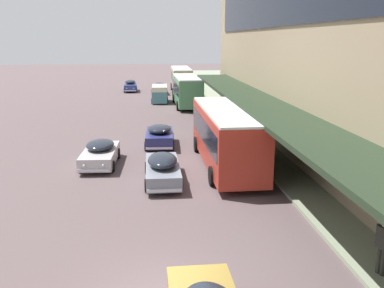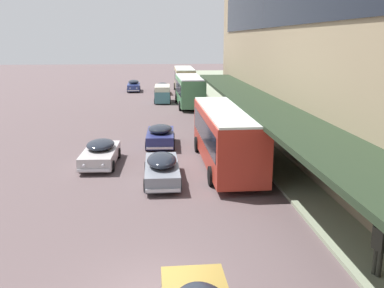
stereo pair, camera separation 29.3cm
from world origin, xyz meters
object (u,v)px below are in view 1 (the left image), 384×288
at_px(sedan_trailing_mid, 163,168).
at_px(sedan_second_near, 160,135).
at_px(transit_bus_kerbside_rear, 187,89).
at_px(pedestrian_at_kerb, 383,243).
at_px(transit_bus_kerbside_far, 181,78).
at_px(transit_bus_kerbside_front, 226,134).
at_px(sedan_oncoming_rear, 130,86).
at_px(sedan_trailing_near, 159,88).
at_px(sedan_oncoming_front, 100,153).
at_px(vw_van, 160,93).

relative_size(sedan_trailing_mid, sedan_second_near, 1.14).
relative_size(transit_bus_kerbside_rear, pedestrian_at_kerb, 4.97).
relative_size(transit_bus_kerbside_far, sedan_second_near, 2.36).
distance_m(transit_bus_kerbside_front, transit_bus_kerbside_far, 35.93).
relative_size(transit_bus_kerbside_front, pedestrian_at_kerb, 5.66).
xyz_separation_m(sedan_trailing_mid, sedan_second_near, (0.00, 7.70, 0.00)).
bearing_deg(sedan_oncoming_rear, pedestrian_at_kerb, -78.87).
xyz_separation_m(transit_bus_kerbside_front, sedan_trailing_near, (-3.12, 34.86, -1.18)).
bearing_deg(sedan_second_near, sedan_trailing_mid, -90.02).
xyz_separation_m(sedan_oncoming_front, sedan_second_near, (3.57, 4.23, 0.03)).
bearing_deg(sedan_oncoming_rear, vw_van, -70.75).
relative_size(transit_bus_kerbside_front, vw_van, 2.29).
bearing_deg(vw_van, transit_bus_kerbside_front, -83.06).
height_order(transit_bus_kerbside_rear, sedan_trailing_near, transit_bus_kerbside_rear).
bearing_deg(sedan_trailing_mid, transit_bus_kerbside_rear, 82.43).
height_order(transit_bus_kerbside_front, sedan_second_near, transit_bus_kerbside_front).
relative_size(transit_bus_kerbside_front, sedan_oncoming_front, 2.21).
bearing_deg(sedan_oncoming_front, sedan_trailing_near, 82.98).
relative_size(sedan_second_near, pedestrian_at_kerb, 2.36).
xyz_separation_m(transit_bus_kerbside_rear, sedan_oncoming_rear, (-6.87, 14.74, -1.08)).
bearing_deg(pedestrian_at_kerb, sedan_trailing_mid, 123.05).
height_order(sedan_oncoming_front, vw_van, vw_van).
relative_size(sedan_trailing_near, pedestrian_at_kerb, 2.53).
distance_m(transit_bus_kerbside_front, sedan_oncoming_rear, 38.66).
distance_m(sedan_trailing_mid, sedan_second_near, 7.70).
distance_m(sedan_oncoming_rear, sedan_second_near, 32.92).
height_order(transit_bus_kerbside_front, transit_bus_kerbside_rear, transit_bus_kerbside_front).
height_order(sedan_oncoming_front, sedan_oncoming_rear, sedan_oncoming_rear).
xyz_separation_m(sedan_second_near, pedestrian_at_kerb, (6.44, -17.61, 0.42)).
bearing_deg(vw_van, pedestrian_at_kerb, -81.31).
xyz_separation_m(transit_bus_kerbside_rear, transit_bus_kerbside_far, (0.24, 12.70, 0.07)).
xyz_separation_m(transit_bus_kerbside_far, sedan_trailing_near, (-3.06, -1.07, -1.19)).
xyz_separation_m(transit_bus_kerbside_far, sedan_second_near, (-3.65, -30.69, -1.19)).
distance_m(vw_van, pedestrian_at_kerb, 39.56).
distance_m(sedan_trailing_near, vw_van, 8.13).
relative_size(transit_bus_kerbside_rear, sedan_oncoming_rear, 1.97).
bearing_deg(sedan_oncoming_rear, transit_bus_kerbside_far, -16.01).
relative_size(transit_bus_kerbside_front, sedan_trailing_near, 2.23).
relative_size(transit_bus_kerbside_front, transit_bus_kerbside_far, 1.01).
height_order(transit_bus_kerbside_far, sedan_trailing_mid, transit_bus_kerbside_far).
distance_m(transit_bus_kerbside_far, pedestrian_at_kerb, 48.38).
relative_size(sedan_oncoming_rear, pedestrian_at_kerb, 2.53).
bearing_deg(sedan_trailing_mid, sedan_oncoming_front, 135.82).
height_order(sedan_oncoming_rear, sedan_second_near, sedan_oncoming_rear).
relative_size(sedan_second_near, vw_van, 0.95).
bearing_deg(sedan_trailing_near, transit_bus_kerbside_far, 19.30).
bearing_deg(sedan_second_near, vw_van, 88.76).
height_order(transit_bus_kerbside_rear, sedan_trailing_mid, transit_bus_kerbside_rear).
xyz_separation_m(sedan_oncoming_front, sedan_trailing_near, (4.17, 33.85, 0.04)).
distance_m(sedan_second_near, vw_van, 21.50).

